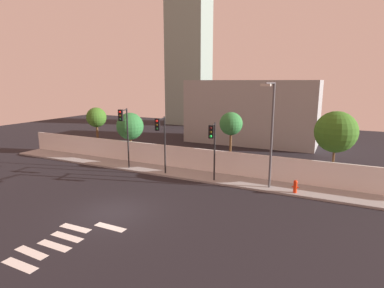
# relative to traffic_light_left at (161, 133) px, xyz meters

# --- Properties ---
(ground_plane) EXTENTS (80.00, 80.00, 0.00)m
(ground_plane) POSITION_rel_traffic_light_left_xyz_m (0.96, -6.82, -3.47)
(ground_plane) COLOR black
(sidewalk) EXTENTS (36.00, 2.40, 0.15)m
(sidewalk) POSITION_rel_traffic_light_left_xyz_m (0.96, 1.38, -3.39)
(sidewalk) COLOR gray
(sidewalk) RESTS_ON ground
(perimeter_wall) EXTENTS (36.00, 0.18, 1.80)m
(perimeter_wall) POSITION_rel_traffic_light_left_xyz_m (0.96, 2.67, -2.42)
(perimeter_wall) COLOR white
(perimeter_wall) RESTS_ON sidewalk
(crosswalk_marking) EXTENTS (3.34, 4.70, 0.01)m
(crosswalk_marking) POSITION_rel_traffic_light_left_xyz_m (0.94, -10.49, -3.46)
(crosswalk_marking) COLOR silver
(crosswalk_marking) RESTS_ON ground
(traffic_light_left) EXTENTS (0.43, 1.59, 4.52)m
(traffic_light_left) POSITION_rel_traffic_light_left_xyz_m (0.00, 0.00, 0.00)
(traffic_light_left) COLOR black
(traffic_light_left) RESTS_ON sidewalk
(traffic_light_center) EXTENTS (0.55, 1.70, 4.31)m
(traffic_light_center) POSITION_rel_traffic_light_left_xyz_m (4.26, -0.08, -0.14)
(traffic_light_center) COLOR black
(traffic_light_center) RESTS_ON sidewalk
(traffic_light_right) EXTENTS (0.47, 1.35, 5.01)m
(traffic_light_right) POSITION_rel_traffic_light_left_xyz_m (-3.56, 0.16, 0.32)
(traffic_light_right) COLOR black
(traffic_light_right) RESTS_ON sidewalk
(street_lamp_curbside) EXTENTS (0.61, 2.14, 7.13)m
(street_lamp_curbside) POSITION_rel_traffic_light_left_xyz_m (8.08, 0.65, 0.90)
(street_lamp_curbside) COLOR #4C4C51
(street_lamp_curbside) RESTS_ON sidewalk
(fire_hydrant) EXTENTS (0.44, 0.26, 0.87)m
(fire_hydrant) POSITION_rel_traffic_light_left_xyz_m (9.87, 0.58, -2.85)
(fire_hydrant) COLOR red
(fire_hydrant) RESTS_ON sidewalk
(roadside_tree_leftmost) EXTENTS (1.95, 1.95, 4.80)m
(roadside_tree_leftmost) POSITION_rel_traffic_light_left_xyz_m (-9.68, 3.64, 0.31)
(roadside_tree_leftmost) COLOR brown
(roadside_tree_leftmost) RESTS_ON ground
(roadside_tree_midleft) EXTENTS (2.54, 2.54, 4.46)m
(roadside_tree_midleft) POSITION_rel_traffic_light_left_xyz_m (-5.62, 3.64, -0.28)
(roadside_tree_midleft) COLOR brown
(roadside_tree_midleft) RESTS_ON ground
(roadside_tree_midright) EXTENTS (1.85, 1.85, 4.95)m
(roadside_tree_midright) POSITION_rel_traffic_light_left_xyz_m (4.31, 3.64, 0.51)
(roadside_tree_midright) COLOR brown
(roadside_tree_midright) RESTS_ON ground
(roadside_tree_rightmost) EXTENTS (2.88, 2.88, 5.34)m
(roadside_tree_rightmost) POSITION_rel_traffic_light_left_xyz_m (11.94, 3.64, 0.43)
(roadside_tree_rightmost) COLOR brown
(roadside_tree_rightmost) RESTS_ON ground
(low_building_distant) EXTENTS (15.14, 6.00, 7.45)m
(low_building_distant) POSITION_rel_traffic_light_left_xyz_m (2.42, 16.67, 0.26)
(low_building_distant) COLOR gray
(low_building_distant) RESTS_ON ground
(tower_on_skyline) EXTENTS (6.65, 5.00, 31.87)m
(tower_on_skyline) POSITION_rel_traffic_light_left_xyz_m (-11.89, 28.67, 12.47)
(tower_on_skyline) COLOR gray
(tower_on_skyline) RESTS_ON ground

